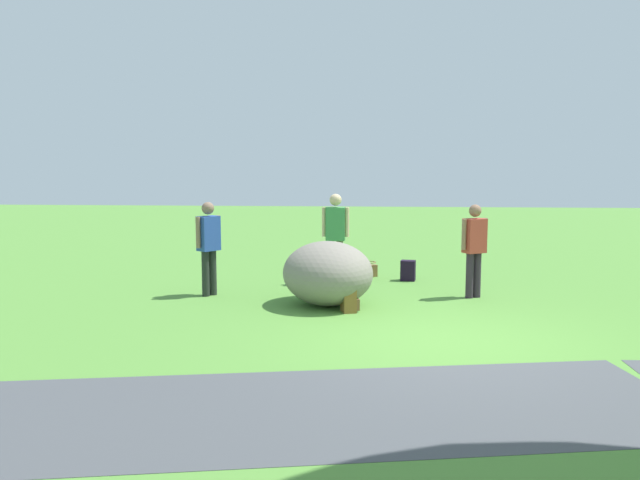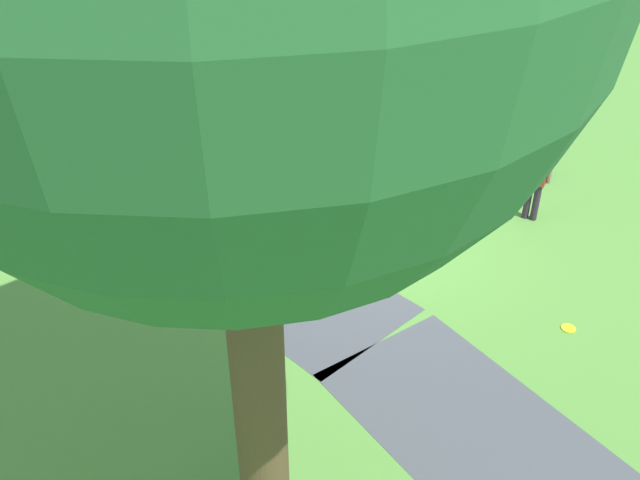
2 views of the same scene
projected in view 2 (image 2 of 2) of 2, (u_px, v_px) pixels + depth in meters
name	position (u px, v px, depth m)	size (l,w,h in m)	color
ground_plane	(388.00, 246.00, 12.97)	(48.00, 48.00, 0.00)	#528A37
footpath_segment_mid	(217.00, 239.00, 13.14)	(8.29, 3.76, 0.01)	#46484D
footpath_segment_far	(5.00, 122.00, 17.57)	(8.33, 4.84, 0.01)	#46484D
lawn_boulder	(419.00, 156.00, 14.87)	(1.99, 2.07, 1.05)	gray
woman_with_handbag	(487.00, 116.00, 15.44)	(0.52, 0.25, 1.72)	#646C44
man_near_boulder	(381.00, 99.00, 16.37)	(0.41, 0.43, 1.64)	#242A26
passerby_on_path	(537.00, 176.00, 13.27)	(0.47, 0.38, 1.61)	#312533
handbag_on_grass	(528.00, 154.00, 15.82)	(0.36, 0.36, 0.31)	brown
backpack_by_boulder	(412.00, 183.00, 14.57)	(0.32, 0.32, 0.40)	brown
spare_backpack_on_lawn	(543.00, 169.00, 15.09)	(0.31, 0.30, 0.40)	black
frisbee_on_grass	(568.00, 328.00, 11.03)	(0.23, 0.23, 0.02)	yellow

